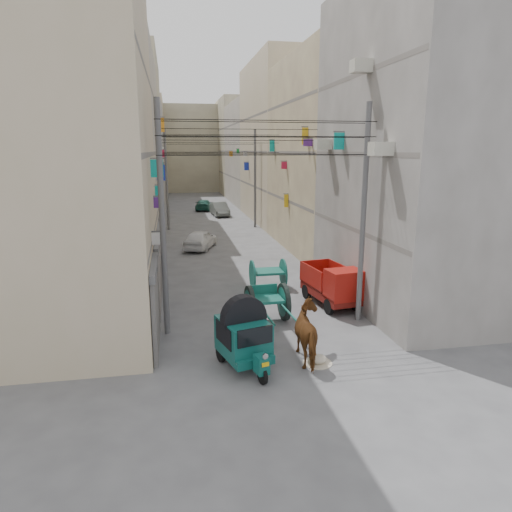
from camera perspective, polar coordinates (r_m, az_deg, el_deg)
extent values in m
plane|color=#4C4D4F|center=(11.92, 7.50, -19.28)|extent=(140.00, 140.00, 0.00)
cube|color=tan|center=(18.17, -26.24, 12.24)|extent=(8.00, 10.00, 13.00)
cube|color=#69635E|center=(17.84, -13.09, 2.56)|extent=(0.25, 9.80, 0.18)
cube|color=#69635E|center=(17.56, -13.60, 12.23)|extent=(0.25, 9.80, 0.18)
cube|color=#69635E|center=(17.79, -14.16, 21.92)|extent=(0.25, 9.80, 0.18)
cube|color=#AB9F93|center=(28.93, -20.33, 11.61)|extent=(8.00, 12.00, 12.00)
cube|color=#69635E|center=(28.72, -12.20, 6.50)|extent=(0.25, 11.76, 0.18)
cube|color=#69635E|center=(28.55, -12.50, 12.49)|extent=(0.25, 11.76, 0.18)
cube|color=#69635E|center=(28.69, -12.81, 18.49)|extent=(0.25, 11.76, 0.18)
cube|color=#B7AF90|center=(41.81, -17.47, 13.41)|extent=(8.00, 14.00, 14.00)
cube|color=#69635E|center=(41.67, -11.75, 8.50)|extent=(0.25, 13.72, 0.18)
cube|color=#69635E|center=(41.55, -11.95, 12.62)|extent=(0.25, 13.72, 0.18)
cube|color=#69635E|center=(41.64, -12.15, 16.75)|extent=(0.25, 13.72, 0.18)
cube|color=gray|center=(55.74, -15.70, 12.17)|extent=(8.00, 14.00, 11.80)
cube|color=#69635E|center=(55.63, -11.50, 9.60)|extent=(0.25, 13.72, 0.18)
cube|color=#69635E|center=(55.54, -11.64, 12.69)|extent=(0.25, 13.72, 0.18)
cube|color=#69635E|center=(55.62, -11.79, 15.78)|extent=(0.25, 13.72, 0.18)
cube|color=#C1B386|center=(68.70, -14.81, 13.02)|extent=(8.00, 12.00, 13.50)
cube|color=#69635E|center=(68.61, -11.35, 10.23)|extent=(0.25, 11.76, 0.18)
cube|color=#69635E|center=(68.54, -11.47, 12.73)|extent=(0.25, 11.76, 0.18)
cube|color=#69635E|center=(68.60, -11.59, 15.24)|extent=(0.25, 11.76, 0.18)
cube|color=gray|center=(20.84, 22.80, 12.50)|extent=(8.00, 10.00, 13.00)
cube|color=#69635E|center=(19.28, 12.20, 3.38)|extent=(0.25, 9.80, 0.18)
cube|color=#69635E|center=(19.02, 12.64, 12.32)|extent=(0.25, 9.80, 0.18)
cube|color=#69635E|center=(19.23, 13.12, 21.28)|extent=(0.25, 9.80, 0.18)
cube|color=#C1B386|center=(30.68, 11.32, 12.19)|extent=(8.00, 12.00, 12.00)
cube|color=#69635E|center=(29.64, 4.04, 6.96)|extent=(0.25, 11.76, 0.18)
cube|color=#69635E|center=(29.47, 4.13, 12.77)|extent=(0.25, 11.76, 0.18)
cube|color=#69635E|center=(29.61, 4.23, 18.58)|extent=(0.25, 11.76, 0.18)
cube|color=tan|center=(43.04, 4.84, 13.92)|extent=(8.00, 14.00, 14.00)
cube|color=#69635E|center=(42.30, -0.40, 8.83)|extent=(0.25, 13.72, 0.18)
cube|color=#69635E|center=(42.19, -0.40, 12.90)|extent=(0.25, 13.72, 0.18)
cube|color=#69635E|center=(42.28, -0.41, 16.97)|extent=(0.25, 13.72, 0.18)
cube|color=#AB9F93|center=(56.67, 1.02, 12.65)|extent=(8.00, 14.00, 11.80)
cube|color=#69635E|center=(56.11, -2.93, 9.87)|extent=(0.25, 13.72, 0.18)
cube|color=#69635E|center=(56.02, -2.97, 12.94)|extent=(0.25, 13.72, 0.18)
cube|color=#69635E|center=(56.10, -3.01, 16.00)|extent=(0.25, 13.72, 0.18)
cube|color=#B7AF90|center=(69.46, -1.17, 13.44)|extent=(8.00, 12.00, 13.50)
cube|color=#69635E|center=(69.00, -4.39, 10.46)|extent=(0.25, 11.76, 0.18)
cube|color=#69635E|center=(68.93, -4.43, 12.95)|extent=(0.25, 11.76, 0.18)
cube|color=#69635E|center=(68.99, -4.48, 15.44)|extent=(0.25, 11.76, 0.18)
cube|color=#B7AF90|center=(75.61, -8.21, 13.10)|extent=(22.00, 10.00, 13.00)
cube|color=#525358|center=(15.22, -12.45, -6.64)|extent=(0.12, 3.00, 2.60)
cube|color=#555557|center=(14.80, -12.64, -1.34)|extent=(0.18, 3.20, 0.25)
cube|color=#525358|center=(18.75, -12.12, -2.85)|extent=(0.12, 3.00, 2.60)
cube|color=#555557|center=(18.41, -12.27, 1.49)|extent=(0.18, 3.20, 0.25)
cube|color=#525358|center=(22.33, -11.89, -0.27)|extent=(0.12, 3.00, 2.60)
cube|color=#555557|center=(22.04, -12.02, 3.40)|extent=(0.18, 3.20, 0.25)
cube|color=#525358|center=(26.04, -11.73, 1.63)|extent=(0.12, 3.00, 2.60)
cube|color=#555557|center=(25.80, -11.83, 4.79)|extent=(0.18, 3.20, 0.25)
cube|color=white|center=(44.38, -1.33, 12.62)|extent=(0.38, 0.08, 0.41)
cube|color=#0EA197|center=(51.22, -11.29, 9.81)|extent=(0.27, 0.08, 0.71)
cube|color=white|center=(16.25, -12.14, 2.15)|extent=(0.44, 0.08, 0.42)
cube|color=#182CAE|center=(25.37, -11.81, 10.16)|extent=(0.45, 0.08, 0.84)
cube|color=orange|center=(54.87, -3.15, 12.63)|extent=(0.41, 0.08, 0.59)
cube|color=#51217C|center=(19.42, -12.12, 6.56)|extent=(0.38, 0.08, 0.44)
cube|color=#182CAE|center=(43.67, -1.20, 11.14)|extent=(0.43, 0.08, 0.72)
cube|color=#1A8F34|center=(49.66, -2.28, 12.98)|extent=(0.28, 0.08, 0.44)
cube|color=orange|center=(29.58, -11.88, 15.74)|extent=(0.48, 0.08, 0.84)
cube|color=#182CAE|center=(47.69, -11.32, 9.63)|extent=(0.31, 0.08, 0.44)
cube|color=#BB193B|center=(29.44, 3.53, 11.24)|extent=(0.35, 0.08, 0.45)
cube|color=#0EA197|center=(32.96, 2.01, 13.61)|extent=(0.34, 0.08, 0.79)
cube|color=#0EA197|center=(21.65, -12.15, 7.88)|extent=(0.28, 0.08, 0.52)
cube|color=white|center=(39.16, -11.64, 12.71)|extent=(0.28, 0.08, 0.74)
cube|color=gold|center=(29.11, 3.80, 6.90)|extent=(0.26, 0.08, 0.80)
cube|color=#0EA197|center=(20.19, 10.39, 13.84)|extent=(0.34, 0.08, 0.55)
cube|color=#0EA197|center=(18.11, -12.28, 10.65)|extent=(0.47, 0.08, 0.67)
cube|color=#BB193B|center=(30.69, -11.76, 12.43)|extent=(0.40, 0.08, 0.47)
cube|color=#0EA197|center=(31.23, -11.74, 10.80)|extent=(0.32, 0.08, 0.55)
cube|color=#51217C|center=(24.32, 6.50, 13.90)|extent=(0.47, 0.08, 0.35)
cube|color=gold|center=(25.14, 6.13, 14.67)|extent=(0.32, 0.08, 0.89)
cube|color=#0EA197|center=(20.10, 10.33, 13.95)|extent=(0.44, 0.08, 0.69)
cube|color=#51217C|center=(15.92, -13.12, 0.57)|extent=(0.10, 3.20, 0.80)
cube|color=#1A8F34|center=(24.78, -12.27, 5.02)|extent=(0.10, 3.20, 0.80)
cube|color=#1A8F34|center=(36.70, -11.78, 7.59)|extent=(0.10, 3.20, 0.80)
cube|color=white|center=(48.66, -11.52, 8.90)|extent=(0.10, 3.20, 0.80)
cube|color=#182CAE|center=(17.50, 14.47, 1.62)|extent=(0.10, 3.20, 0.80)
cube|color=#1A8F34|center=(25.82, 6.11, 5.56)|extent=(0.10, 3.20, 0.80)
cube|color=#182CAE|center=(37.41, 0.87, 7.96)|extent=(0.10, 3.20, 0.80)
cube|color=#182CAE|center=(49.20, -1.91, 9.19)|extent=(0.10, 3.20, 0.80)
cube|color=#B8B6A5|center=(16.09, 15.33, 12.80)|extent=(0.70, 0.55, 0.45)
cube|color=#B8B6A5|center=(21.67, 8.36, 13.61)|extent=(0.70, 0.55, 0.45)
cube|color=#B8B6A5|center=(18.16, 13.01, 22.11)|extent=(0.70, 0.55, 0.45)
cylinder|color=#555557|center=(15.72, -11.63, 4.20)|extent=(0.20, 0.20, 8.00)
cylinder|color=#555557|center=(17.14, 13.26, 4.85)|extent=(0.20, 0.20, 8.00)
cylinder|color=#555557|center=(37.61, -11.11, 9.28)|extent=(0.20, 0.20, 8.00)
cylinder|color=#555557|center=(38.23, -0.11, 9.58)|extent=(0.20, 0.20, 8.00)
cylinder|color=black|center=(15.39, 1.79, 12.50)|extent=(7.40, 0.02, 0.02)
cylinder|color=black|center=(15.39, 1.81, 14.74)|extent=(7.40, 0.02, 0.02)
cylinder|color=black|center=(15.41, 1.82, 16.60)|extent=(7.40, 0.02, 0.02)
cylinder|color=black|center=(16.36, 1.03, 12.54)|extent=(7.40, 0.02, 0.02)
cylinder|color=black|center=(16.37, 1.04, 14.64)|extent=(7.40, 0.02, 0.02)
cylinder|color=black|center=(16.39, 1.05, 16.39)|extent=(7.40, 0.02, 0.02)
cylinder|color=black|center=(21.78, -1.92, 12.68)|extent=(7.40, 0.02, 0.02)
cylinder|color=black|center=(21.79, -1.93, 14.26)|extent=(7.40, 0.02, 0.02)
cylinder|color=black|center=(21.80, -1.94, 15.57)|extent=(7.40, 0.02, 0.02)
cylinder|color=black|center=(29.72, -4.28, 12.77)|extent=(7.40, 0.02, 0.02)
cylinder|color=black|center=(29.72, -4.30, 13.93)|extent=(7.40, 0.02, 0.02)
cylinder|color=black|center=(29.73, -4.32, 14.89)|extent=(7.40, 0.02, 0.02)
cylinder|color=black|center=(37.68, -5.65, 12.81)|extent=(7.40, 0.02, 0.02)
cylinder|color=black|center=(37.68, -5.67, 13.72)|extent=(7.40, 0.02, 0.02)
cylinder|color=black|center=(37.69, -5.68, 14.48)|extent=(7.40, 0.02, 0.02)
cylinder|color=black|center=(13.09, 0.79, -14.65)|extent=(0.25, 0.54, 0.53)
cylinder|color=black|center=(14.38, -4.43, -12.02)|extent=(0.25, 0.54, 0.53)
cylinder|color=black|center=(14.75, -0.59, -11.30)|extent=(0.25, 0.54, 0.53)
cube|color=#0D4B44|center=(14.00, -1.53, -11.84)|extent=(1.63, 2.05, 0.27)
cube|color=#0D4B44|center=(12.99, 0.70, -13.37)|extent=(0.43, 0.50, 0.52)
cylinder|color=silver|center=(12.67, 1.16, -12.42)|extent=(0.18, 0.09, 0.17)
cube|color=#E3AF0C|center=(12.76, 1.19, -13.42)|extent=(0.21, 0.08, 0.11)
cube|color=#0D4B44|center=(13.82, -1.63, -9.74)|extent=(1.62, 1.88, 0.90)
cube|color=black|center=(13.04, -0.11, -10.05)|extent=(1.07, 0.35, 0.52)
cube|color=black|center=(13.56, -4.08, -9.80)|extent=(0.34, 1.11, 0.62)
cube|color=black|center=(14.04, 0.72, -8.95)|extent=(0.34, 1.11, 0.62)
cube|color=white|center=(13.32, -0.05, -12.90)|extent=(1.15, 0.36, 0.06)
cylinder|color=black|center=(17.16, -0.78, -6.09)|extent=(0.24, 1.44, 1.43)
cylinder|color=#14574B|center=(17.16, -0.78, -6.09)|extent=(0.24, 1.13, 1.12)
cylinder|color=#555557|center=(17.16, -0.78, -6.09)|extent=(0.24, 0.20, 0.18)
cylinder|color=black|center=(17.50, 3.49, -5.73)|extent=(0.24, 1.44, 1.43)
cylinder|color=#14574B|center=(17.50, 3.49, -5.73)|extent=(0.24, 1.13, 1.12)
cylinder|color=#555557|center=(17.50, 3.49, -5.73)|extent=(0.24, 0.20, 0.18)
cylinder|color=#555557|center=(17.32, 1.37, -5.91)|extent=(1.39, 0.16, 0.08)
cube|color=#14574B|center=(17.26, 1.38, -5.34)|extent=(1.14, 1.19, 0.10)
cube|color=#14574B|center=(17.66, 0.95, -4.13)|extent=(1.08, 0.15, 0.36)
cylinder|color=#14574B|center=(16.02, 1.16, -7.13)|extent=(0.21, 2.36, 0.07)
cylinder|color=#14574B|center=(16.24, 3.97, -6.88)|extent=(0.21, 2.36, 0.07)
cylinder|color=black|center=(18.39, 9.10, -6.27)|extent=(0.26, 0.64, 0.62)
cylinder|color=black|center=(20.14, 6.33, -4.45)|extent=(0.26, 0.64, 0.62)
cylinder|color=black|center=(18.97, 12.39, -5.80)|extent=(0.26, 0.64, 0.62)
cylinder|color=black|center=(20.68, 9.42, -4.08)|extent=(0.26, 0.64, 0.62)
cube|color=#62120E|center=(19.47, 9.29, -4.53)|extent=(1.82, 3.29, 0.33)
cube|color=maroon|center=(18.37, 10.96, -3.52)|extent=(1.50, 1.18, 1.18)
cube|color=black|center=(17.98, 11.68, -3.60)|extent=(1.22, 0.24, 0.52)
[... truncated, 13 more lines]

